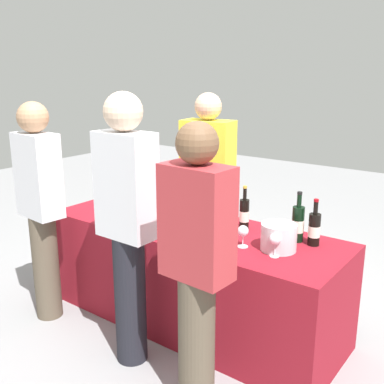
{
  "coord_description": "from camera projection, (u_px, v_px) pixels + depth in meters",
  "views": [
    {
      "loc": [
        1.83,
        -2.42,
        1.8
      ],
      "look_at": [
        0.0,
        0.0,
        0.98
      ],
      "focal_mm": 43.03,
      "sensor_mm": 36.0,
      "label": 1
    }
  ],
  "objects": [
    {
      "name": "ground_plane",
      "position": [
        192.0,
        320.0,
        3.4
      ],
      "size": [
        12.0,
        12.0,
        0.0
      ],
      "primitive_type": "plane",
      "color": "gray"
    },
    {
      "name": "tasting_table",
      "position": [
        192.0,
        275.0,
        3.3
      ],
      "size": [
        2.16,
        0.76,
        0.73
      ],
      "primitive_type": "cube",
      "color": "maroon",
      "rests_on": "ground_plane"
    },
    {
      "name": "wine_bottle_0",
      "position": [
        124.0,
        192.0,
        3.66
      ],
      "size": [
        0.08,
        0.08,
        0.32
      ],
      "color": "black",
      "rests_on": "tasting_table"
    },
    {
      "name": "wine_bottle_1",
      "position": [
        158.0,
        194.0,
        3.6
      ],
      "size": [
        0.07,
        0.07,
        0.31
      ],
      "color": "black",
      "rests_on": "tasting_table"
    },
    {
      "name": "wine_bottle_2",
      "position": [
        165.0,
        198.0,
        3.48
      ],
      "size": [
        0.07,
        0.07,
        0.32
      ],
      "color": "black",
      "rests_on": "tasting_table"
    },
    {
      "name": "wine_bottle_3",
      "position": [
        244.0,
        214.0,
        3.12
      ],
      "size": [
        0.07,
        0.07,
        0.31
      ],
      "color": "black",
      "rests_on": "tasting_table"
    },
    {
      "name": "wine_bottle_4",
      "position": [
        298.0,
        223.0,
        2.91
      ],
      "size": [
        0.08,
        0.08,
        0.33
      ],
      "color": "black",
      "rests_on": "tasting_table"
    },
    {
      "name": "wine_bottle_5",
      "position": [
        314.0,
        229.0,
        2.85
      ],
      "size": [
        0.07,
        0.07,
        0.3
      ],
      "color": "black",
      "rests_on": "tasting_table"
    },
    {
      "name": "wine_glass_0",
      "position": [
        167.0,
        215.0,
        3.13
      ],
      "size": [
        0.07,
        0.07,
        0.14
      ],
      "color": "silver",
      "rests_on": "tasting_table"
    },
    {
      "name": "wine_glass_1",
      "position": [
        199.0,
        223.0,
        2.99
      ],
      "size": [
        0.07,
        0.07,
        0.13
      ],
      "color": "silver",
      "rests_on": "tasting_table"
    },
    {
      "name": "wine_glass_2",
      "position": [
        232.0,
        227.0,
        2.92
      ],
      "size": [
        0.07,
        0.07,
        0.13
      ],
      "color": "silver",
      "rests_on": "tasting_table"
    },
    {
      "name": "wine_glass_3",
      "position": [
        243.0,
        232.0,
        2.82
      ],
      "size": [
        0.07,
        0.07,
        0.14
      ],
      "color": "silver",
      "rests_on": "tasting_table"
    },
    {
      "name": "wine_glass_4",
      "position": [
        275.0,
        240.0,
        2.67
      ],
      "size": [
        0.07,
        0.07,
        0.14
      ],
      "color": "silver",
      "rests_on": "tasting_table"
    },
    {
      "name": "ice_bucket",
      "position": [
        279.0,
        237.0,
        2.77
      ],
      "size": [
        0.22,
        0.22,
        0.17
      ],
      "primitive_type": "cylinder",
      "color": "silver",
      "rests_on": "tasting_table"
    },
    {
      "name": "server_pouring",
      "position": [
        207.0,
        185.0,
        3.79
      ],
      "size": [
        0.44,
        0.28,
        1.62
      ],
      "rotation": [
        0.0,
        0.0,
        3.29
      ],
      "color": "#3F3351",
      "rests_on": "ground_plane"
    },
    {
      "name": "guest_0",
      "position": [
        40.0,
        203.0,
        3.25
      ],
      "size": [
        0.36,
        0.22,
        1.59
      ],
      "rotation": [
        0.0,
        0.0,
        -0.08
      ],
      "color": "brown",
      "rests_on": "ground_plane"
    },
    {
      "name": "guest_1",
      "position": [
        127.0,
        220.0,
        2.72
      ],
      "size": [
        0.36,
        0.23,
        1.68
      ],
      "rotation": [
        0.0,
        0.0,
        -0.01
      ],
      "color": "black",
      "rests_on": "ground_plane"
    },
    {
      "name": "guest_2",
      "position": [
        197.0,
        262.0,
        2.32
      ],
      "size": [
        0.37,
        0.21,
        1.56
      ],
      "rotation": [
        0.0,
        0.0,
        -0.05
      ],
      "color": "brown",
      "rests_on": "ground_plane"
    },
    {
      "name": "menu_board",
      "position": [
        182.0,
        210.0,
        4.58
      ],
      "size": [
        0.44,
        0.12,
        0.88
      ],
      "primitive_type": "cube",
      "rotation": [
        0.0,
        0.0,
        0.21
      ],
      "color": "white",
      "rests_on": "ground_plane"
    }
  ]
}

